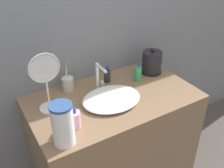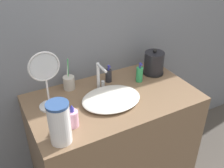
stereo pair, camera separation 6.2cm
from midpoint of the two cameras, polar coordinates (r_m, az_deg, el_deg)
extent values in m
cube|color=slate|center=(1.75, -6.57, 16.18)|extent=(6.00, 0.04, 2.60)
cube|color=brown|center=(1.94, -0.67, -12.70)|extent=(1.09, 0.62, 0.81)
ellipsoid|color=silver|center=(1.64, -1.20, -3.20)|extent=(0.38, 0.30, 0.04)
cylinder|color=silver|center=(1.73, -4.23, 1.77)|extent=(0.02, 0.02, 0.19)
cylinder|color=silver|center=(1.65, -3.41, 3.44)|extent=(0.02, 0.12, 0.02)
cylinder|color=silver|center=(1.78, -3.14, 0.03)|extent=(0.02, 0.02, 0.04)
cylinder|color=black|center=(1.98, 7.57, 2.74)|extent=(0.16, 0.16, 0.01)
cylinder|color=black|center=(1.95, 7.72, 4.73)|extent=(0.14, 0.14, 0.17)
sphere|color=black|center=(1.90, 7.93, 7.35)|extent=(0.03, 0.03, 0.03)
cylinder|color=#B7B2A8|center=(1.76, -10.54, 0.04)|extent=(0.08, 0.08, 0.09)
cylinder|color=green|center=(1.74, -10.80, 2.54)|extent=(0.02, 0.01, 0.18)
cylinder|color=white|center=(1.74, -10.91, 2.53)|extent=(0.03, 0.01, 0.18)
cylinder|color=#28282D|center=(1.82, -2.00, 1.78)|extent=(0.04, 0.04, 0.09)
cylinder|color=#333399|center=(1.80, -2.04, 3.39)|extent=(0.01, 0.01, 0.02)
cube|color=#333399|center=(1.78, -1.93, 3.80)|extent=(0.01, 0.02, 0.01)
cylinder|color=#2D9956|center=(1.84, 4.73, 2.21)|extent=(0.05, 0.05, 0.11)
cylinder|color=#333399|center=(1.81, 4.82, 4.03)|extent=(0.01, 0.01, 0.02)
cube|color=#333399|center=(1.79, 5.00, 4.44)|extent=(0.01, 0.03, 0.01)
cylinder|color=#EAA8C6|center=(1.44, -9.32, -7.72)|extent=(0.06, 0.06, 0.10)
cylinder|color=#333399|center=(1.40, -9.52, -5.86)|extent=(0.02, 0.02, 0.02)
cone|color=#333399|center=(1.39, -9.60, -5.14)|extent=(0.03, 0.03, 0.02)
cylinder|color=silver|center=(1.63, -14.36, -5.03)|extent=(0.13, 0.13, 0.01)
cylinder|color=silver|center=(1.58, -14.80, -2.25)|extent=(0.01, 0.01, 0.18)
torus|color=silver|center=(1.49, -15.70, 3.35)|extent=(0.18, 0.01, 0.18)
cylinder|color=silver|center=(1.49, -15.70, 3.35)|extent=(0.16, 0.00, 0.16)
cylinder|color=silver|center=(1.32, -11.99, -8.85)|extent=(0.11, 0.11, 0.22)
cylinder|color=#2D4C84|center=(1.25, -12.57, -4.76)|extent=(0.11, 0.11, 0.01)
camera|label=1|loc=(0.03, -91.09, -0.66)|focal=42.00mm
camera|label=2|loc=(0.03, 88.91, 0.66)|focal=42.00mm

